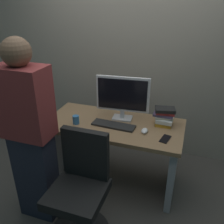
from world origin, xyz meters
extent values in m
plane|color=#4C4742|center=(0.00, 0.00, 0.00)|extent=(9.00, 9.00, 0.00)
cube|color=#9E9384|center=(0.00, 0.84, 1.50)|extent=(6.40, 0.10, 3.00)
cube|color=#93704C|center=(0.00, 0.00, 0.70)|extent=(1.39, 0.66, 0.04)
cube|color=#B2B2B7|center=(-0.63, 0.00, 0.34)|extent=(0.06, 0.58, 0.68)
cube|color=#B2B2B7|center=(0.63, 0.00, 0.34)|extent=(0.06, 0.58, 0.68)
cylinder|color=black|center=(-0.05, -0.76, 0.23)|extent=(0.05, 0.05, 0.39)
cube|color=black|center=(-0.05, -0.76, 0.46)|extent=(0.44, 0.44, 0.08)
cube|color=black|center=(-0.05, -0.57, 0.72)|extent=(0.40, 0.06, 0.44)
cube|color=#262838|center=(-0.51, -0.65, 0.42)|extent=(0.34, 0.20, 0.85)
cube|color=maroon|center=(-0.51, -0.65, 1.14)|extent=(0.40, 0.24, 0.58)
sphere|color=brown|center=(-0.51, -0.65, 1.53)|extent=(0.22, 0.22, 0.22)
cube|color=silver|center=(0.05, 0.13, 0.73)|extent=(0.21, 0.16, 0.02)
cube|color=silver|center=(0.05, 0.13, 0.78)|extent=(0.04, 0.03, 0.08)
cube|color=silver|center=(0.05, 0.13, 1.00)|extent=(0.54, 0.08, 0.36)
cube|color=black|center=(0.05, 0.11, 1.00)|extent=(0.50, 0.05, 0.32)
cube|color=#262626|center=(0.02, -0.05, 0.73)|extent=(0.44, 0.15, 0.02)
ellipsoid|color=white|center=(0.33, -0.07, 0.74)|extent=(0.06, 0.10, 0.03)
cylinder|color=#3372B2|center=(-0.36, -0.13, 0.76)|extent=(0.06, 0.06, 0.09)
cube|color=gold|center=(0.48, 0.14, 0.74)|extent=(0.16, 0.16, 0.04)
cube|color=white|center=(0.49, 0.13, 0.78)|extent=(0.16, 0.16, 0.04)
cube|color=beige|center=(0.47, 0.15, 0.80)|extent=(0.20, 0.17, 0.02)
cube|color=#594C72|center=(0.47, 0.14, 0.83)|extent=(0.20, 0.12, 0.03)
cube|color=red|center=(0.49, 0.15, 0.86)|extent=(0.19, 0.14, 0.03)
cube|color=black|center=(0.48, 0.14, 0.89)|extent=(0.22, 0.17, 0.03)
cube|color=black|center=(0.54, -0.14, 0.72)|extent=(0.10, 0.16, 0.01)
camera|label=1|loc=(0.69, -2.07, 1.89)|focal=39.16mm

